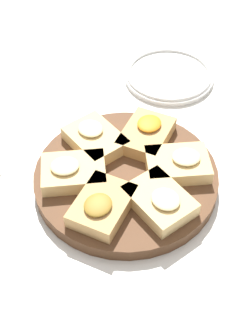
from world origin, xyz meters
name	(u,v)px	position (x,y,z in m)	size (l,w,h in m)	color
ground_plane	(126,182)	(0.00, 0.00, 0.00)	(3.00, 3.00, 0.00)	silver
serving_board	(126,178)	(0.00, 0.00, 0.01)	(0.31, 0.31, 0.02)	#51331E
focaccia_slice_0	(73,172)	(0.02, -0.08, 0.04)	(0.10, 0.12, 0.03)	#DBB775
focaccia_slice_1	(102,206)	(0.08, -0.02, 0.04)	(0.12, 0.10, 0.03)	tan
focaccia_slice_2	(160,201)	(0.06, 0.06, 0.04)	(0.13, 0.13, 0.03)	#DBB775
focaccia_slice_3	(178,164)	(-0.02, 0.09, 0.04)	(0.10, 0.12, 0.03)	#DBB775
focaccia_slice_4	(146,134)	(-0.08, 0.02, 0.04)	(0.12, 0.10, 0.03)	tan
focaccia_slice_5	(95,139)	(-0.06, -0.07, 0.04)	(0.13, 0.13, 0.03)	#DBB775
plate_left	(169,75)	(-0.30, 0.04, 0.01)	(0.19, 0.19, 0.02)	white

